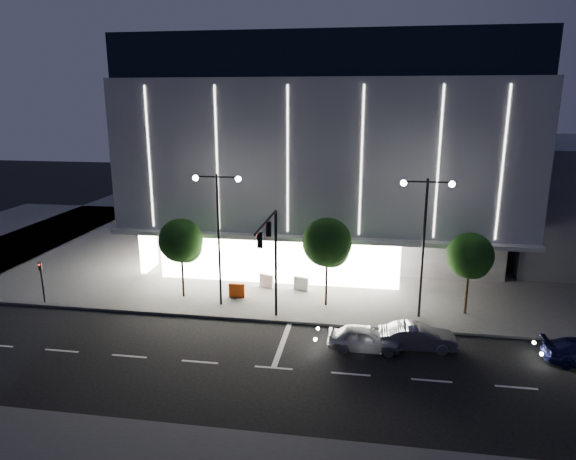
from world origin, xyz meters
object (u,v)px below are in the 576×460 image
(traffic_mast, at_px, (271,249))
(street_lamp_east, at_px, (425,228))
(tree_left, at_px, (181,243))
(tree_mid, at_px, (327,245))
(car_second, at_px, (418,337))
(barrier_b, at_px, (267,281))
(tree_right, at_px, (470,258))
(barrier_a, at_px, (237,290))
(ped_signal_far, at_px, (42,278))
(street_lamp_west, at_px, (218,221))
(barrier_d, at_px, (301,284))
(car_lead, at_px, (364,338))

(traffic_mast, xyz_separation_m, street_lamp_east, (9.00, 2.66, 0.93))
(tree_left, bearing_deg, tree_mid, 0.00)
(traffic_mast, relative_size, tree_mid, 1.15)
(street_lamp_east, xyz_separation_m, tree_left, (-15.97, 1.02, -1.92))
(tree_left, relative_size, car_second, 1.33)
(street_lamp_east, relative_size, barrier_b, 8.18)
(tree_right, bearing_deg, barrier_a, 178.58)
(ped_signal_far, bearing_deg, car_second, -6.17)
(traffic_mast, height_order, street_lamp_west, street_lamp_west)
(car_second, distance_m, barrier_d, 10.73)
(street_lamp_east, bearing_deg, car_lead, -125.60)
(traffic_mast, xyz_separation_m, car_second, (8.57, -1.50, -4.32))
(street_lamp_east, bearing_deg, barrier_a, 173.48)
(car_lead, relative_size, car_second, 0.95)
(tree_mid, xyz_separation_m, car_lead, (2.59, -5.74, -3.64))
(ped_signal_far, bearing_deg, tree_mid, 7.55)
(ped_signal_far, xyz_separation_m, barrier_d, (17.00, 4.94, -1.24))
(car_lead, bearing_deg, barrier_a, 55.55)
(barrier_a, relative_size, barrier_d, 1.00)
(traffic_mast, relative_size, street_lamp_east, 0.79)
(barrier_a, bearing_deg, street_lamp_east, -8.57)
(tree_mid, bearing_deg, tree_right, -0.00)
(tree_mid, relative_size, tree_right, 1.12)
(tree_left, xyz_separation_m, car_lead, (12.59, -5.74, -3.34))
(car_lead, bearing_deg, ped_signal_far, 81.67)
(ped_signal_far, bearing_deg, tree_left, 15.61)
(tree_mid, bearing_deg, car_second, -43.05)
(tree_mid, xyz_separation_m, barrier_d, (-2.03, 2.42, -3.68))
(tree_mid, bearing_deg, barrier_a, 176.54)
(tree_left, relative_size, car_lead, 1.40)
(tree_mid, distance_m, car_second, 8.41)
(street_lamp_west, relative_size, tree_right, 1.63)
(tree_mid, height_order, barrier_a, tree_mid)
(street_lamp_west, height_order, car_second, street_lamp_west)
(car_second, height_order, barrier_a, car_second)
(street_lamp_west, height_order, ped_signal_far, street_lamp_west)
(street_lamp_west, relative_size, tree_mid, 1.46)
(car_second, bearing_deg, car_lead, 96.42)
(tree_right, height_order, barrier_a, tree_right)
(ped_signal_far, bearing_deg, barrier_b, 19.62)
(tree_mid, xyz_separation_m, tree_right, (9.00, -0.00, -0.45))
(street_lamp_west, height_order, tree_mid, street_lamp_west)
(traffic_mast, relative_size, tree_left, 1.24)
(tree_right, distance_m, barrier_d, 11.74)
(tree_left, distance_m, tree_mid, 10.00)
(street_lamp_east, bearing_deg, barrier_d, 156.72)
(traffic_mast, xyz_separation_m, tree_mid, (3.03, 3.68, -0.69))
(street_lamp_west, relative_size, street_lamp_east, 1.00)
(barrier_a, bearing_deg, car_lead, -36.66)
(barrier_d, bearing_deg, street_lamp_west, -130.09)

